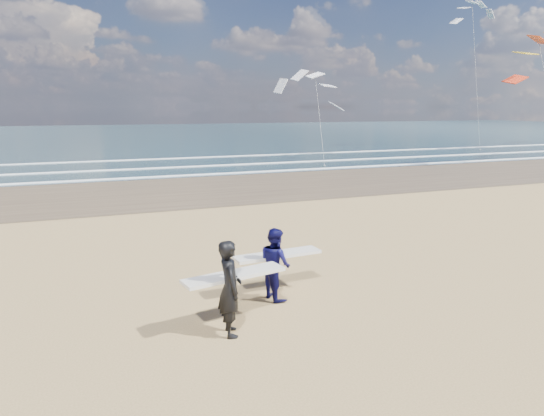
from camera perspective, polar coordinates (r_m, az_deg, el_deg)
name	(u,v)px	position (r m, az deg, el deg)	size (l,w,h in m)	color
wet_sand_strip	(455,172)	(36.58, 20.68, 3.98)	(220.00, 12.00, 0.01)	brown
ocean	(234,134)	(84.70, -4.46, 8.73)	(220.00, 100.00, 0.02)	#1B333B
foam_breakers	(375,158)	(44.56, 12.06, 5.81)	(220.00, 11.70, 0.05)	white
surfer_near	(230,287)	(9.81, -4.92, -9.20)	(2.26, 1.20, 1.96)	black
surfer_far	(275,263)	(11.59, 0.41, -6.46)	(2.23, 1.16, 1.73)	#0B0B3E
kite_1	(318,103)	(40.36, 5.44, 12.20)	(6.38, 4.80, 8.33)	slate
kite_5	(475,64)	(58.76, 22.81, 15.31)	(5.64, 4.72, 16.76)	slate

